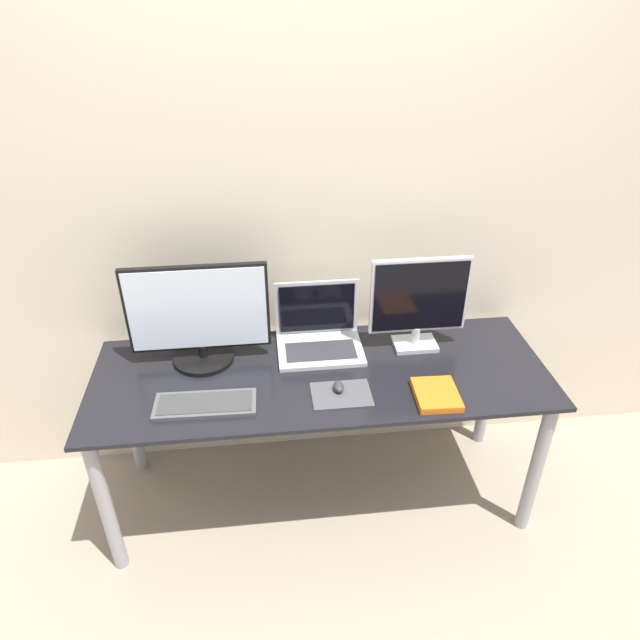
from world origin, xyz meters
name	(u,v)px	position (x,y,z in m)	size (l,w,h in m)	color
ground_plane	(330,555)	(0.00, 0.00, 0.00)	(12.00, 12.00, 0.00)	gray
wall_back	(310,213)	(0.00, 0.73, 1.25)	(7.00, 0.05, 2.50)	beige
desk	(321,394)	(0.00, 0.33, 0.60)	(1.86, 0.67, 0.72)	black
monitor_left	(199,317)	(-0.48, 0.48, 0.92)	(0.57, 0.25, 0.44)	black
monitor_right	(419,302)	(0.43, 0.48, 0.94)	(0.41, 0.13, 0.42)	silver
laptop	(319,332)	(0.01, 0.53, 0.78)	(0.36, 0.27, 0.27)	silver
keyboard	(205,404)	(-0.46, 0.17, 0.73)	(0.39, 0.16, 0.02)	#4C4C51
mousepad	(341,394)	(0.06, 0.18, 0.72)	(0.23, 0.17, 0.00)	#47474C
mouse	(339,387)	(0.05, 0.20, 0.74)	(0.04, 0.07, 0.03)	#333333
book	(436,395)	(0.42, 0.12, 0.73)	(0.17, 0.20, 0.03)	orange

